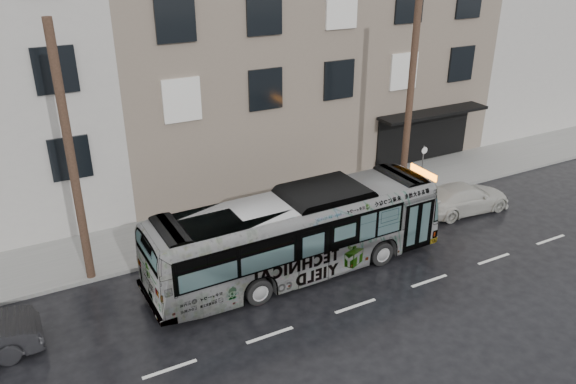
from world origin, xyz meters
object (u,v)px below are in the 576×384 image
(utility_pole_front, at_px, (409,104))
(utility_pole_rear, at_px, (71,160))
(white_sedan, at_px, (463,198))
(sign_post, at_px, (422,170))
(bus, at_px, (298,234))

(utility_pole_front, relative_size, utility_pole_rear, 1.00)
(utility_pole_rear, height_order, white_sedan, utility_pole_rear)
(utility_pole_rear, distance_m, sign_post, 15.46)
(bus, bearing_deg, sign_post, -71.20)
(utility_pole_front, distance_m, sign_post, 3.48)
(bus, bearing_deg, white_sedan, -85.43)
(sign_post, xyz_separation_m, bus, (-8.25, -2.96, 0.21))
(utility_pole_front, bearing_deg, sign_post, 0.00)
(utility_pole_rear, xyz_separation_m, white_sedan, (15.81, -2.10, -4.01))
(utility_pole_rear, relative_size, sign_post, 3.75)
(bus, height_order, white_sedan, bus)
(utility_pole_rear, distance_m, bus, 8.08)
(utility_pole_front, xyz_separation_m, sign_post, (1.10, 0.00, -3.30))
(utility_pole_front, bearing_deg, utility_pole_rear, 180.00)
(bus, xyz_separation_m, white_sedan, (8.96, 0.86, -0.92))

